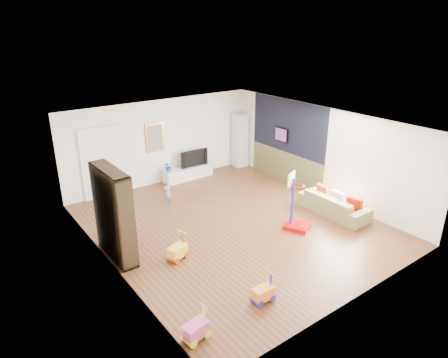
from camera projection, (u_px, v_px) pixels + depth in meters
floor at (233, 224)px, 10.43m from camera, size 6.50×7.50×0.00m
ceiling at (234, 123)px, 9.43m from camera, size 6.50×7.50×0.00m
wall_back at (162, 142)px, 12.74m from camera, size 6.50×0.00×2.70m
wall_front at (361, 238)px, 7.13m from camera, size 6.50×0.00×2.70m
wall_left at (108, 211)px, 8.14m from camera, size 0.00×7.50×2.70m
wall_right at (321, 152)px, 11.72m from camera, size 0.00×7.50×2.70m
navy_accent at (288, 126)px, 12.58m from camera, size 0.01×3.20×1.70m
olive_wainscot at (285, 167)px, 13.08m from camera, size 0.01×3.20×1.00m
doorway at (106, 163)px, 11.77m from camera, size 1.45×0.06×2.10m
painting_back at (155, 137)px, 12.50m from camera, size 0.62×0.06×0.92m
artwork_right at (281, 135)px, 12.80m from camera, size 0.04×0.56×0.46m
media_console at (188, 173)px, 13.37m from camera, size 1.73×0.45×0.40m
tall_cabinet at (240, 140)px, 14.30m from camera, size 0.47×0.47×1.92m
bookshelf at (114, 214)px, 8.67m from camera, size 0.39×1.44×2.09m
sofa at (334, 204)px, 10.89m from camera, size 0.78×1.98×0.58m
basketball_hoop at (299, 202)px, 9.96m from camera, size 0.73×0.78×1.50m
ride_on_yellow at (177, 247)px, 8.82m from camera, size 0.52×0.42×0.60m
ride_on_orange at (263, 289)px, 7.49m from camera, size 0.43×0.28×0.56m
ride_on_pink at (196, 325)px, 6.58m from camera, size 0.48×0.34×0.59m
child at (167, 193)px, 11.42m from camera, size 0.31×0.24×0.75m
tv at (193, 157)px, 13.36m from camera, size 1.01×0.17×0.58m
vase_plant at (168, 166)px, 12.86m from camera, size 0.34×0.30×0.35m
pillow_left at (355, 204)px, 10.51m from camera, size 0.20×0.42×0.40m
pillow_center at (338, 197)px, 10.92m from camera, size 0.12×0.38×0.37m
pillow_right at (323, 191)px, 11.35m from camera, size 0.10×0.36×0.36m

